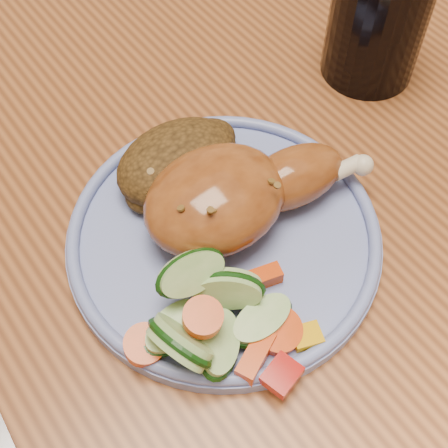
# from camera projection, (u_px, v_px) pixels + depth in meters

# --- Properties ---
(ground) EXTENTS (4.00, 4.00, 0.00)m
(ground) POSITION_uv_depth(u_px,v_px,m) (203.00, 411.00, 1.17)
(ground) COLOR brown
(ground) RESTS_ON ground
(dining_table) EXTENTS (0.90, 1.40, 0.75)m
(dining_table) POSITION_uv_depth(u_px,v_px,m) (185.00, 207.00, 0.61)
(dining_table) COLOR brown
(dining_table) RESTS_ON ground
(plate) EXTENTS (0.24, 0.24, 0.01)m
(plate) POSITION_uv_depth(u_px,v_px,m) (224.00, 239.00, 0.49)
(plate) COLOR #6B7BBE
(plate) RESTS_ON dining_table
(plate_rim) EXTENTS (0.24, 0.24, 0.01)m
(plate_rim) POSITION_uv_depth(u_px,v_px,m) (224.00, 231.00, 0.48)
(plate_rim) COLOR #6B7BBE
(plate_rim) RESTS_ON plate
(chicken_leg) EXTENTS (0.18, 0.09, 0.06)m
(chicken_leg) POSITION_uv_depth(u_px,v_px,m) (235.00, 194.00, 0.47)
(chicken_leg) COLOR brown
(chicken_leg) RESTS_ON plate
(rice_pilaf) EXTENTS (0.11, 0.08, 0.05)m
(rice_pilaf) POSITION_uv_depth(u_px,v_px,m) (180.00, 161.00, 0.50)
(rice_pilaf) COLOR #4A3112
(rice_pilaf) RESTS_ON plate
(vegetable_pile) EXTENTS (0.13, 0.12, 0.06)m
(vegetable_pile) POSITION_uv_depth(u_px,v_px,m) (214.00, 320.00, 0.42)
(vegetable_pile) COLOR #A50A05
(vegetable_pile) RESTS_ON plate
(drinking_glass) EXTENTS (0.09, 0.09, 0.11)m
(drinking_glass) POSITION_uv_depth(u_px,v_px,m) (378.00, 20.00, 0.55)
(drinking_glass) COLOR black
(drinking_glass) RESTS_ON dining_table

